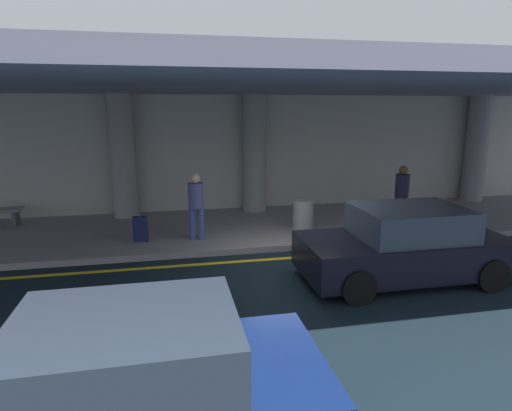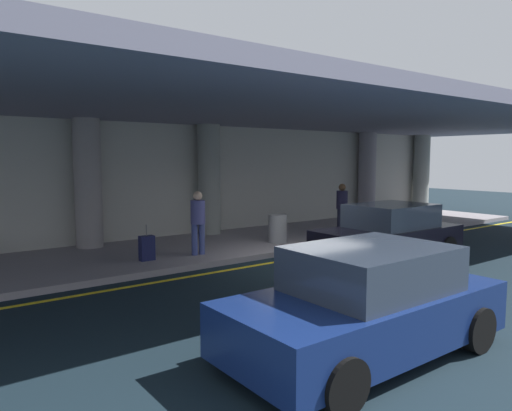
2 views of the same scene
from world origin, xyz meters
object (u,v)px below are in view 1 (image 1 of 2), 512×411
(support_column_center, at_px, (476,149))
(trash_bin_steel, at_px, (303,216))
(car_black, at_px, (405,246))
(support_column_far_left, at_px, (123,157))
(person_waiting_for_ride, at_px, (196,202))
(traveler_with_luggage, at_px, (402,191))
(support_column_left_mid, at_px, (254,154))
(car_navy, at_px, (122,393))
(suitcase_upright_primary, at_px, (140,229))

(support_column_center, xyz_separation_m, trash_bin_steel, (-7.21, -2.66, -1.40))
(car_black, height_order, trash_bin_steel, car_black)
(support_column_far_left, distance_m, person_waiting_for_ride, 3.54)
(support_column_center, bearing_deg, traveler_with_luggage, -149.32)
(support_column_center, bearing_deg, person_waiting_for_ride, -164.31)
(support_column_far_left, xyz_separation_m, support_column_left_mid, (4.00, 0.00, 0.00))
(car_navy, xyz_separation_m, person_waiting_for_ride, (1.18, 6.64, 0.40))
(car_black, xyz_separation_m, car_navy, (-5.09, -3.55, 0.00))
(trash_bin_steel, bearing_deg, person_waiting_for_ride, -176.71)
(suitcase_upright_primary, bearing_deg, support_column_left_mid, 48.61)
(car_navy, xyz_separation_m, suitcase_upright_primary, (-0.20, 6.79, -0.25))
(car_black, bearing_deg, suitcase_upright_primary, 149.74)
(support_column_far_left, height_order, trash_bin_steel, support_column_far_left)
(person_waiting_for_ride, bearing_deg, support_column_center, 13.26)
(trash_bin_steel, bearing_deg, support_column_left_mid, 106.48)
(support_column_left_mid, relative_size, suitcase_upright_primary, 4.06)
(suitcase_upright_primary, bearing_deg, car_navy, -77.68)
(support_column_far_left, relative_size, traveler_with_luggage, 2.17)
(support_column_far_left, relative_size, support_column_left_mid, 1.00)
(person_waiting_for_ride, distance_m, trash_bin_steel, 2.90)
(car_black, bearing_deg, person_waiting_for_ride, 142.86)
(support_column_left_mid, xyz_separation_m, suitcase_upright_primary, (-3.43, -2.68, -1.51))
(traveler_with_luggage, bearing_deg, car_black, 37.74)
(support_column_left_mid, xyz_separation_m, person_waiting_for_ride, (-2.05, -2.82, -0.86))
(car_navy, height_order, suitcase_upright_primary, car_navy)
(support_column_left_mid, bearing_deg, trash_bin_steel, -73.52)
(trash_bin_steel, bearing_deg, support_column_center, 20.25)
(traveler_with_luggage, bearing_deg, support_column_far_left, -41.82)
(person_waiting_for_ride, height_order, trash_bin_steel, person_waiting_for_ride)
(car_black, height_order, traveler_with_luggage, traveler_with_luggage)
(support_column_far_left, bearing_deg, support_column_left_mid, 0.00)
(support_column_left_mid, xyz_separation_m, support_column_center, (8.00, 0.00, 0.00))
(traveler_with_luggage, height_order, trash_bin_steel, traveler_with_luggage)
(support_column_center, distance_m, person_waiting_for_ride, 10.48)
(person_waiting_for_ride, xyz_separation_m, suitcase_upright_primary, (-1.38, 0.14, -0.65))
(car_black, xyz_separation_m, trash_bin_steel, (-1.07, 3.26, -0.14))
(car_navy, height_order, trash_bin_steel, car_navy)
(trash_bin_steel, bearing_deg, car_black, -71.77)
(support_column_center, bearing_deg, support_column_left_mid, 180.00)
(person_waiting_for_ride, relative_size, trash_bin_steel, 1.98)
(traveler_with_luggage, bearing_deg, car_navy, 21.39)
(support_column_left_mid, bearing_deg, car_navy, -108.86)
(support_column_far_left, relative_size, car_navy, 0.89)
(traveler_with_luggage, bearing_deg, support_column_left_mid, -58.03)
(car_navy, relative_size, traveler_with_luggage, 2.44)
(car_black, xyz_separation_m, suitcase_upright_primary, (-5.29, 3.24, -0.25))
(car_navy, bearing_deg, traveler_with_luggage, -135.33)
(car_black, xyz_separation_m, person_waiting_for_ride, (-3.91, 3.09, 0.40))
(traveler_with_luggage, bearing_deg, trash_bin_steel, -21.31)
(support_column_center, relative_size, trash_bin_steel, 4.29)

